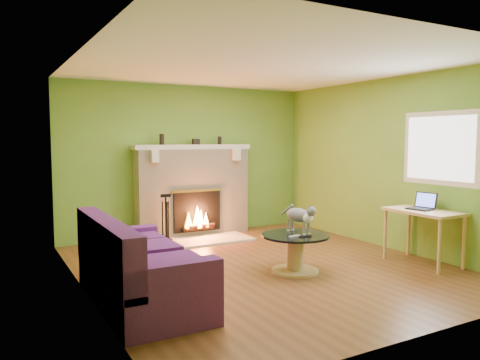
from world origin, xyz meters
The scene contains 22 objects.
floor centered at (0.00, 0.00, 0.00)m, with size 5.00×5.00×0.00m, color brown.
ceiling centered at (0.00, 0.00, 2.60)m, with size 5.00×5.00×0.00m, color white.
wall_back centered at (0.00, 2.50, 1.30)m, with size 5.00×5.00×0.00m, color #55842B.
wall_front centered at (0.00, -2.50, 1.30)m, with size 5.00×5.00×0.00m, color #55842B.
wall_left centered at (-2.25, 0.00, 1.30)m, with size 5.00×5.00×0.00m, color #55842B.
wall_right centered at (2.25, 0.00, 1.30)m, with size 5.00×5.00×0.00m, color #55842B.
window_frame centered at (2.24, -0.90, 1.55)m, with size 1.20×1.20×0.00m, color silver.
window_pane centered at (2.23, -0.90, 1.55)m, with size 1.06×1.06×0.00m, color white.
fireplace centered at (0.00, 2.32, 0.77)m, with size 2.10×0.46×1.58m.
hearth centered at (0.00, 1.80, 0.01)m, with size 1.50×0.75×0.03m, color beige.
mantel centered at (0.00, 2.30, 1.54)m, with size 2.10×0.28×0.08m, color beige.
sofa centered at (-1.86, -0.52, 0.34)m, with size 0.90×1.97×0.89m.
coffee_table centered at (0.22, -0.40, 0.28)m, with size 0.85×0.85×0.48m.
desk centered at (1.95, -0.91, 0.64)m, with size 0.57×0.98×0.73m.
cat centered at (0.30, -0.35, 0.67)m, with size 0.22×0.61×0.38m, color #5C5C60, non-canonical shape.
remote_silver centered at (0.12, -0.52, 0.49)m, with size 0.17×0.04×0.02m, color #97979A.
remote_black centered at (0.24, -0.58, 0.49)m, with size 0.16×0.04×0.02m, color black.
laptop centered at (1.93, -0.86, 0.84)m, with size 0.27×0.31×0.23m, color black, non-canonical shape.
fire_tools centered at (-0.63, 1.95, 0.42)m, with size 0.21×0.21×0.77m, color black, non-canonical shape.
mantel_vase_left centered at (-0.55, 2.33, 1.67)m, with size 0.08×0.08×0.18m, color black.
mantel_vase_right centered at (0.53, 2.33, 1.65)m, with size 0.07×0.07×0.14m, color black.
mantel_box centered at (0.07, 2.33, 1.63)m, with size 0.12×0.08×0.10m, color black.
Camera 1 is at (-3.19, -5.11, 1.67)m, focal length 35.00 mm.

